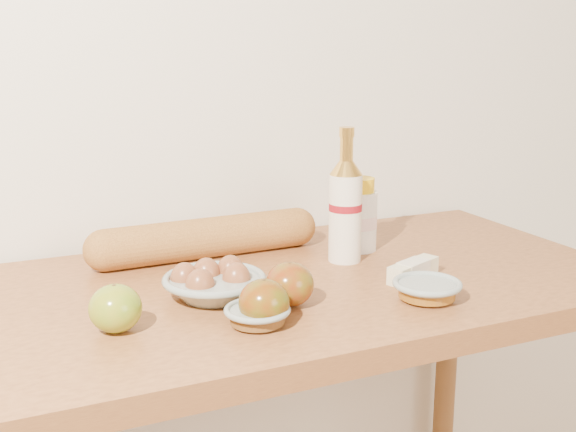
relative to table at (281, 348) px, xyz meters
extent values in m
cube|color=silver|center=(0.00, 0.33, 0.52)|extent=(3.50, 0.02, 2.60)
cube|color=#A76635|center=(0.00, 0.00, 0.10)|extent=(1.20, 0.60, 0.04)
cylinder|color=brown|center=(0.55, 0.25, -0.35)|extent=(0.05, 0.05, 0.86)
cylinder|color=white|center=(0.15, 0.06, 0.20)|extent=(0.07, 0.07, 0.16)
cylinder|color=maroon|center=(0.15, 0.06, 0.23)|extent=(0.07, 0.07, 0.01)
cone|color=gold|center=(0.15, 0.06, 0.30)|extent=(0.07, 0.07, 0.03)
cylinder|color=gold|center=(0.15, 0.06, 0.33)|extent=(0.03, 0.03, 0.04)
cylinder|color=gold|center=(0.15, 0.06, 0.36)|extent=(0.03, 0.03, 0.02)
cylinder|color=white|center=(0.21, 0.11, 0.18)|extent=(0.08, 0.08, 0.11)
cylinder|color=#F6D0CE|center=(0.21, 0.11, 0.18)|extent=(0.08, 0.08, 0.02)
cylinder|color=yellow|center=(0.21, 0.11, 0.25)|extent=(0.07, 0.07, 0.03)
torus|color=gray|center=(-0.13, -0.03, 0.16)|extent=(0.18, 0.18, 0.01)
ellipsoid|color=brown|center=(-0.16, -0.05, 0.15)|extent=(0.05, 0.05, 0.06)
ellipsoid|color=brown|center=(-0.10, -0.05, 0.15)|extent=(0.05, 0.05, 0.06)
ellipsoid|color=brown|center=(-0.13, 0.00, 0.15)|extent=(0.05, 0.05, 0.06)
ellipsoid|color=brown|center=(-0.17, -0.01, 0.15)|extent=(0.05, 0.05, 0.06)
ellipsoid|color=brown|center=(-0.09, 0.00, 0.15)|extent=(0.05, 0.05, 0.06)
cylinder|color=#B77A37|center=(-0.07, 0.18, 0.16)|extent=(0.38, 0.08, 0.08)
sphere|color=#B77A37|center=(-0.26, 0.18, 0.16)|extent=(0.08, 0.08, 0.08)
sphere|color=#B77A37|center=(0.12, 0.19, 0.16)|extent=(0.08, 0.08, 0.08)
ellipsoid|color=#A08D20|center=(-0.30, -0.10, 0.16)|extent=(0.08, 0.08, 0.07)
cylinder|color=#50331A|center=(-0.30, -0.10, 0.19)|extent=(0.01, 0.01, 0.01)
ellipsoid|color=maroon|center=(-0.10, -0.17, 0.16)|extent=(0.09, 0.09, 0.07)
cylinder|color=#4C3619|center=(-0.10, -0.17, 0.19)|extent=(0.01, 0.01, 0.01)
ellipsoid|color=#93080C|center=(-0.03, -0.11, 0.16)|extent=(0.09, 0.09, 0.07)
cylinder|color=#50331A|center=(-0.03, -0.11, 0.19)|extent=(0.01, 0.01, 0.01)
torus|color=gray|center=(-0.11, -0.16, 0.15)|extent=(0.12, 0.12, 0.01)
cylinder|color=brown|center=(-0.11, -0.16, 0.14)|extent=(0.10, 0.10, 0.02)
torus|color=#8E9B96|center=(0.17, -0.18, 0.15)|extent=(0.12, 0.12, 0.01)
cylinder|color=brown|center=(0.17, -0.18, 0.14)|extent=(0.10, 0.10, 0.02)
cube|color=beige|center=(0.21, -0.08, 0.14)|extent=(0.11, 0.07, 0.03)
cube|color=beige|center=(0.21, -0.08, 0.14)|extent=(0.07, 0.05, 0.03)
camera|label=1|loc=(-0.47, -1.06, 0.52)|focal=45.00mm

